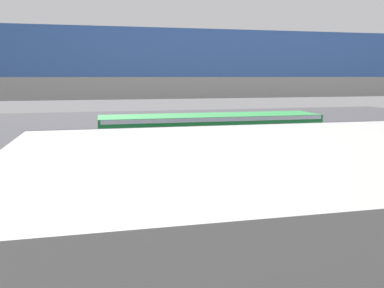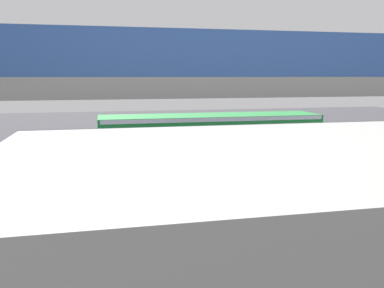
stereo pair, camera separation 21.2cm
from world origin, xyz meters
TOP-DOWN VIEW (x-y plane):
  - ground at (0.00, 0.00)m, footprint 80.00×80.00m
  - city_bus at (-0.47, -0.10)m, footprint 11.54×2.85m
  - bicycle_red at (7.84, 2.30)m, footprint 1.77×0.44m
  - bicycle_green at (7.48, 5.55)m, footprint 1.77×0.44m
  - bicycle_black at (6.33, 3.78)m, footprint 1.77×0.44m
  - pedestrian at (7.12, 0.02)m, footprint 0.38×0.38m
  - traffic_sign at (0.16, -3.20)m, footprint 0.08×0.60m
  - lane_dash_leftmost at (-4.00, -2.79)m, footprint 2.00×0.20m
  - lane_dash_left at (0.00, -2.79)m, footprint 2.00×0.20m
  - lane_dash_centre at (4.00, -2.79)m, footprint 2.00×0.20m
  - pedestrian_overpass at (0.00, 9.44)m, footprint 31.75×2.60m
  - station_building at (1.90, 14.99)m, footprint 9.00×5.04m

SIDE VIEW (x-z plane):
  - ground at x=0.00m, z-range 0.00..0.00m
  - lane_dash_leftmost at x=-4.00m, z-range 0.00..0.01m
  - lane_dash_left at x=0.00m, z-range 0.00..0.01m
  - lane_dash_centre at x=4.00m, z-range 0.00..0.01m
  - bicycle_red at x=7.84m, z-range -0.11..0.85m
  - bicycle_green at x=7.48m, z-range -0.11..0.85m
  - bicycle_black at x=6.33m, z-range -0.11..0.85m
  - pedestrian at x=7.12m, z-range -0.01..1.78m
  - city_bus at x=-0.47m, z-range 0.31..3.46m
  - traffic_sign at x=0.16m, z-range 0.49..3.29m
  - station_building at x=1.90m, z-range 0.00..4.20m
  - pedestrian_overpass at x=0.00m, z-range 1.49..7.71m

